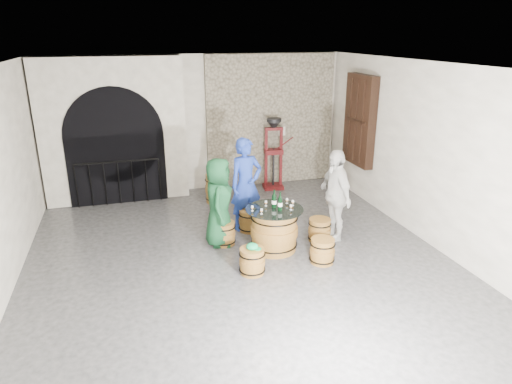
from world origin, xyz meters
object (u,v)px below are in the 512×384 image
object	(u,v)px
barrel_stool_far	(250,220)
barrel_stool_near_left	(252,261)
barrel_stool_near_right	(322,251)
corking_press	(274,148)
barrel_stool_left	(224,233)
barrel_table	(274,229)
wine_bottle_left	(274,200)
side_barrel	(216,188)
wine_bottle_center	(280,203)
person_green	(219,202)
person_white	(335,195)
wine_bottle_right	(274,200)
person_blue	(246,185)
barrel_stool_right	(320,230)

from	to	relation	value
barrel_stool_far	barrel_stool_near_left	world-z (taller)	same
barrel_stool_near_right	corking_press	bearing A→B (deg)	83.95
barrel_stool_left	barrel_stool_near_right	size ratio (longest dim) A/B	1.00
barrel_table	wine_bottle_left	world-z (taller)	wine_bottle_left
side_barrel	barrel_stool_near_right	bearing A→B (deg)	-71.21
wine_bottle_left	side_barrel	distance (m)	2.70
barrel_stool_left	wine_bottle_center	xyz separation A→B (m)	(0.88, -0.54, 0.70)
person_green	wine_bottle_left	size ratio (longest dim) A/B	4.98
person_green	side_barrel	bearing A→B (deg)	6.91
barrel_stool_near_right	person_green	xyz separation A→B (m)	(-1.50, 1.19, 0.60)
barrel_stool_far	person_white	world-z (taller)	person_white
barrel_stool_near_left	wine_bottle_left	world-z (taller)	wine_bottle_left
barrel_table	barrel_stool_near_left	bearing A→B (deg)	-130.33
barrel_stool_far	wine_bottle_center	distance (m)	1.24
wine_bottle_right	person_blue	bearing A→B (deg)	103.95
barrel_stool_far	wine_bottle_left	size ratio (longest dim) A/B	1.32
barrel_table	barrel_stool_near_right	size ratio (longest dim) A/B	2.35
barrel_stool_left	corking_press	size ratio (longest dim) A/B	0.25
barrel_stool_near_left	side_barrel	size ratio (longest dim) A/B	0.65
person_green	wine_bottle_center	world-z (taller)	person_green
barrel_table	barrel_stool_far	bearing A→B (deg)	102.53
barrel_table	barrel_stool_right	distance (m)	0.94
barrel_stool_far	wine_bottle_right	size ratio (longest dim) A/B	1.32
barrel_stool_near_left	person_green	size ratio (longest dim) A/B	0.27
barrel_stool_near_right	person_white	xyz separation A→B (m)	(0.58, 0.83, 0.64)
barrel_stool_near_left	corking_press	world-z (taller)	corking_press
wine_bottle_left	wine_bottle_center	xyz separation A→B (m)	(0.06, -0.14, 0.00)
side_barrel	barrel_stool_right	bearing A→B (deg)	-60.53
person_white	wine_bottle_right	world-z (taller)	person_white
person_green	wine_bottle_center	distance (m)	1.12
person_green	person_blue	distance (m)	0.85
person_blue	wine_bottle_center	distance (m)	1.16
side_barrel	wine_bottle_left	bearing A→B (deg)	-78.56
wine_bottle_left	person_white	bearing A→B (deg)	4.15
person_blue	wine_bottle_left	distance (m)	1.01
barrel_stool_near_left	wine_bottle_center	xyz separation A→B (m)	(0.67, 0.63, 0.70)
barrel_stool_left	wine_bottle_right	size ratio (longest dim) A/B	1.32
barrel_stool_near_left	wine_bottle_center	distance (m)	1.15
barrel_stool_near_left	barrel_stool_right	bearing A→B (deg)	28.19
barrel_stool_right	barrel_stool_near_right	xyz separation A→B (m)	(-0.30, -0.80, 0.00)
barrel_stool_near_left	person_blue	distance (m)	1.91
barrel_stool_right	side_barrel	distance (m)	2.91
person_white	wine_bottle_left	size ratio (longest dim) A/B	5.26
wine_bottle_center	person_blue	bearing A→B (deg)	105.23
wine_bottle_right	corking_press	bearing A→B (deg)	71.87
barrel_stool_right	wine_bottle_center	bearing A→B (deg)	-167.46
barrel_stool_left	barrel_stool_right	distance (m)	1.76
barrel_stool_left	person_white	bearing A→B (deg)	-8.94
barrel_stool_near_right	side_barrel	distance (m)	3.52
barrel_table	corking_press	bearing A→B (deg)	72.03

